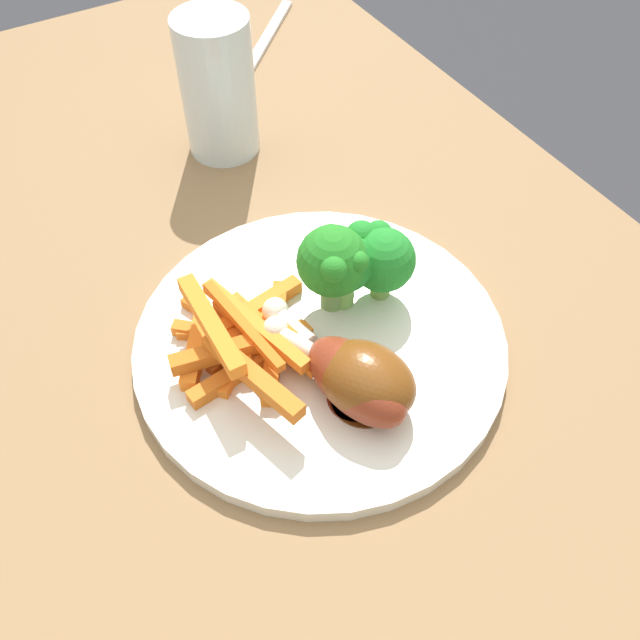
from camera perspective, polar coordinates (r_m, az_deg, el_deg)
name	(u,v)px	position (r m, az deg, el deg)	size (l,w,h in m)	color
ground_plane	(279,592)	(1.20, -3.45, -21.59)	(6.00, 6.00, 0.00)	#333338
dining_table	(248,382)	(0.65, -5.96, -5.09)	(1.03, 0.68, 0.73)	#8E6B47
dinner_plate	(320,342)	(0.51, 0.00, -1.84)	(0.27, 0.27, 0.01)	white
broccoli_floret_front	(379,257)	(0.51, 4.88, 5.24)	(0.06, 0.05, 0.06)	#77A84E
broccoli_floret_middle	(333,262)	(0.49, 1.10, 4.80)	(0.05, 0.05, 0.07)	#73A65E
broccoli_floret_back	(345,265)	(0.50, 2.11, 4.59)	(0.04, 0.04, 0.06)	#7EBF5B
carrot_fries_pile	(244,340)	(0.49, -6.31, -1.62)	(0.15, 0.12, 0.05)	orange
chicken_drumstick_near	(360,377)	(0.46, 3.36, -4.75)	(0.12, 0.08, 0.04)	#4F240B
chicken_drumstick_far	(351,376)	(0.46, 2.56, -4.67)	(0.14, 0.06, 0.04)	#5B1C10
fork	(265,41)	(0.86, -4.58, 22.02)	(0.19, 0.01, 0.01)	silver
water_glass	(218,87)	(0.66, -8.46, 18.54)	(0.07, 0.07, 0.13)	silver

